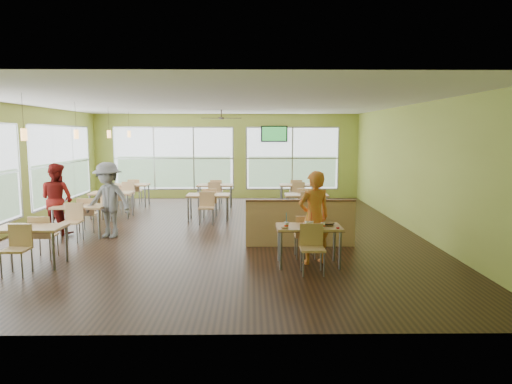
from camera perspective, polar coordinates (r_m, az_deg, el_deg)
room at (r=11.44m, az=-5.24°, el=2.94°), size 12.00×12.04×3.20m
window_bays at (r=14.91m, az=-14.50°, el=3.28°), size 9.24×10.24×2.38m
main_table at (r=8.64m, az=6.61°, el=-5.01°), size 1.22×1.52×0.87m
half_wall_divider at (r=10.07m, az=5.56°, el=-3.85°), size 2.40×0.14×1.04m
dining_tables at (r=13.36m, az=-9.11°, el=-0.67°), size 6.92×8.72×0.87m
pendant_lights at (r=12.73m, az=-19.66°, el=6.84°), size 0.11×7.31×0.86m
ceiling_fan at (r=14.41m, az=-4.35°, el=9.21°), size 1.25×1.25×0.29m
tv_backwall at (r=17.29m, az=2.29°, el=7.27°), size 1.00×0.07×0.60m
man_plaid at (r=8.72m, az=7.26°, el=-3.19°), size 0.75×0.62×1.78m
patron_maroon at (r=12.20m, az=-23.63°, el=-0.79°), size 1.04×0.94×1.75m
patron_grey at (r=11.37m, az=-17.98°, el=-0.97°), size 1.31×0.98×1.80m
cup_blue at (r=8.33m, az=3.82°, el=-4.16°), size 0.09×0.09×0.32m
cup_yellow at (r=8.47m, az=6.40°, el=-4.01°), size 0.09×0.09×0.31m
cup_red_near at (r=8.48m, az=6.94°, el=-4.00°), size 0.08×0.08×0.30m
cup_red_far at (r=8.40m, az=8.37°, el=-4.14°), size 0.08×0.08×0.30m
food_basket at (r=8.71m, az=8.98°, el=-3.94°), size 0.25×0.25×0.06m
ketchup_cup at (r=8.46m, az=10.20°, el=-4.44°), size 0.06×0.06×0.02m
wrapper_left at (r=8.35m, az=3.62°, el=-4.46°), size 0.15×0.14×0.04m
wrapper_mid at (r=8.77m, az=6.48°, el=-3.86°), size 0.21×0.19×0.05m
wrapper_right at (r=8.35m, az=8.07°, el=-4.53°), size 0.13×0.12×0.03m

